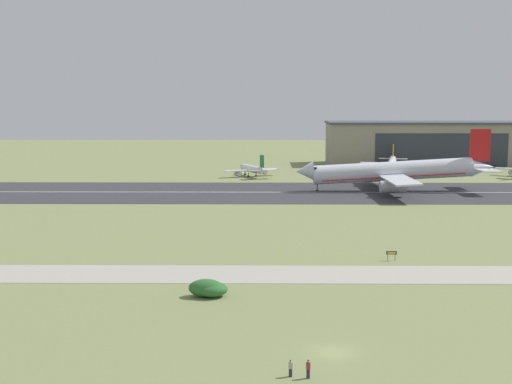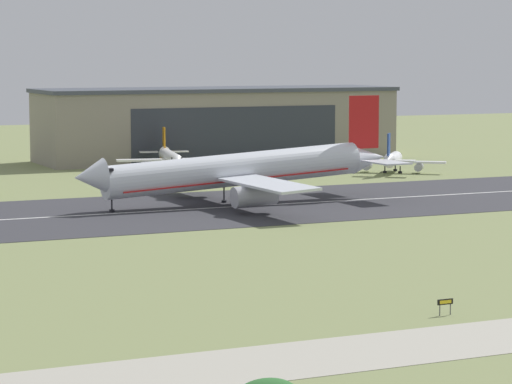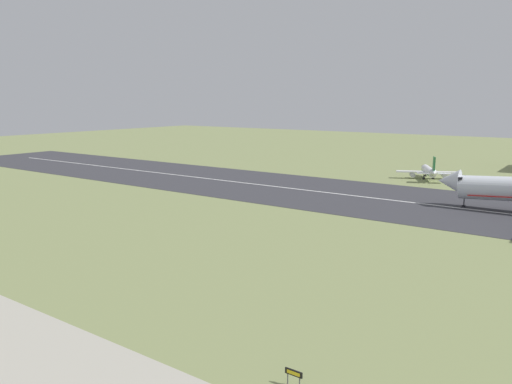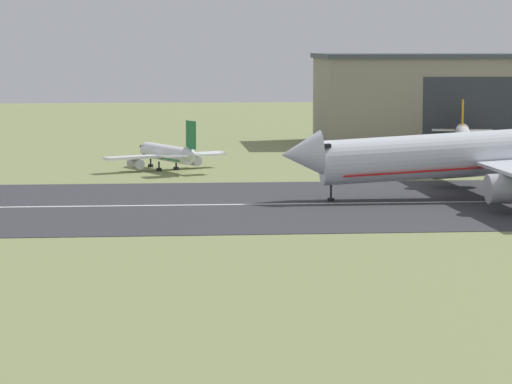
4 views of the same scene
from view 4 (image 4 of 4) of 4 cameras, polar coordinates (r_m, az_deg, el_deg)
The scene contains 6 objects.
ground_plane at distance 80.90m, azimuth 4.74°, elevation -6.53°, with size 614.59×614.59×0.00m, color #7A8451.
runway_strip at distance 142.45m, azimuth 0.48°, elevation -0.59°, with size 374.59×44.87×0.06m, color #333338.
runway_centreline at distance 142.44m, azimuth 0.48°, elevation -0.57°, with size 337.13×0.70×0.01m, color silver.
airplane_landing at distance 150.01m, azimuth 11.72°, elevation 1.80°, with size 56.53×50.74×17.64m.
airplane_parked_west at distance 180.51m, azimuth -4.18°, elevation 1.80°, with size 18.56×18.91×7.84m.
airplane_parked_east at distance 208.80m, azimuth 9.78°, elevation 2.55°, with size 22.92×23.87×8.85m.
Camera 4 is at (-13.38, -14.45, 18.97)m, focal length 85.00 mm.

